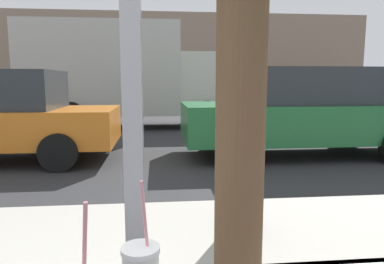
# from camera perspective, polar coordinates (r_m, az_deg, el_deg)

# --- Properties ---
(ground_plane) EXTENTS (60.00, 60.00, 0.00)m
(ground_plane) POSITION_cam_1_polar(r_m,az_deg,el_deg) (8.98, -6.02, -1.32)
(ground_plane) COLOR #2D2D30
(building_facade_far) EXTENTS (28.00, 1.20, 5.80)m
(building_facade_far) POSITION_cam_1_polar(r_m,az_deg,el_deg) (23.60, -5.96, 11.64)
(building_facade_far) COLOR gray
(building_facade_far) RESTS_ON ground
(parked_car_green) EXTENTS (4.68, 2.00, 1.74)m
(parked_car_green) POSITION_cam_1_polar(r_m,az_deg,el_deg) (7.38, 17.57, 3.15)
(parked_car_green) COLOR #236B38
(parked_car_green) RESTS_ON ground
(box_truck) EXTENTS (6.50, 2.44, 3.24)m
(box_truck) POSITION_cam_1_polar(r_m,az_deg,el_deg) (11.57, -10.79, 9.29)
(box_truck) COLOR beige
(box_truck) RESTS_ON ground
(pedestrian) EXTENTS (0.32, 0.32, 1.63)m
(pedestrian) POSITION_cam_1_polar(r_m,az_deg,el_deg) (3.20, 8.63, 0.51)
(pedestrian) COLOR #3A244B
(pedestrian) RESTS_ON sidewalk_strip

